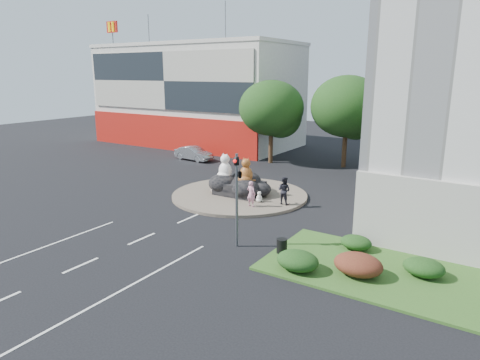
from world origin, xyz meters
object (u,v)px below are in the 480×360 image
object	(u,v)px
pedestrian_dark	(284,190)
cat_tabby	(246,170)
parked_car	(194,153)
kitten_calico	(214,186)
pedestrian_pink	(251,194)
kitten_white	(259,196)
cat_white	(225,167)
litter_bin	(282,246)

from	to	relation	value
pedestrian_dark	cat_tabby	bearing A→B (deg)	-2.33
parked_car	cat_tabby	bearing A→B (deg)	-120.68
cat_tabby	parked_car	bearing A→B (deg)	144.45
cat_tabby	parked_car	distance (m)	14.94
cat_tabby	kitten_calico	xyz separation A→B (m)	(-2.42, -0.62, -1.40)
kitten_calico	pedestrian_pink	distance (m)	4.41
kitten_calico	pedestrian_pink	bearing A→B (deg)	10.57
pedestrian_pink	parked_car	size ratio (longest dim) A/B	0.40
kitten_calico	kitten_white	world-z (taller)	kitten_calico
cat_white	pedestrian_pink	world-z (taller)	cat_white
cat_tabby	cat_white	bearing A→B (deg)	-179.94
parked_car	kitten_white	bearing A→B (deg)	-119.81
cat_white	pedestrian_dark	size ratio (longest dim) A/B	1.07
cat_tabby	pedestrian_dark	xyz separation A→B (m)	(3.31, -0.41, -0.91)
cat_white	kitten_calico	world-z (taller)	cat_white
kitten_calico	parked_car	world-z (taller)	parked_car
kitten_white	cat_white	bearing A→B (deg)	126.67
kitten_calico	kitten_white	distance (m)	4.09
kitten_white	parked_car	distance (m)	16.75
kitten_white	litter_bin	bearing A→B (deg)	-90.51
kitten_white	cat_tabby	bearing A→B (deg)	112.83
pedestrian_pink	cat_white	bearing A→B (deg)	-26.76
cat_white	litter_bin	xyz separation A→B (m)	(8.74, -7.62, -1.64)
cat_tabby	kitten_calico	distance (m)	2.86
cat_white	kitten_calico	size ratio (longest dim) A/B	2.18
cat_white	kitten_white	world-z (taller)	cat_white
pedestrian_dark	litter_bin	world-z (taller)	pedestrian_dark
cat_white	kitten_white	distance (m)	3.94
cat_tabby	parked_car	world-z (taller)	cat_tabby
kitten_white	parked_car	xyz separation A→B (m)	(-13.65, 9.72, 0.13)
pedestrian_pink	cat_tabby	bearing A→B (deg)	-46.76
pedestrian_pink	litter_bin	distance (m)	7.58
litter_bin	pedestrian_dark	bearing A→B (deg)	116.42
cat_tabby	parked_car	size ratio (longest dim) A/B	0.44
cat_white	pedestrian_dark	distance (m)	5.28
kitten_calico	litter_bin	bearing A→B (deg)	-6.78
kitten_calico	pedestrian_dark	bearing A→B (deg)	32.23
kitten_calico	pedestrian_dark	xyz separation A→B (m)	(5.74, 0.22, 0.49)
pedestrian_dark	litter_bin	bearing A→B (deg)	121.06
pedestrian_pink	pedestrian_dark	size ratio (longest dim) A/B	0.92
pedestrian_pink	pedestrian_dark	distance (m)	2.32
cat_white	pedestrian_pink	bearing A→B (deg)	-18.87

